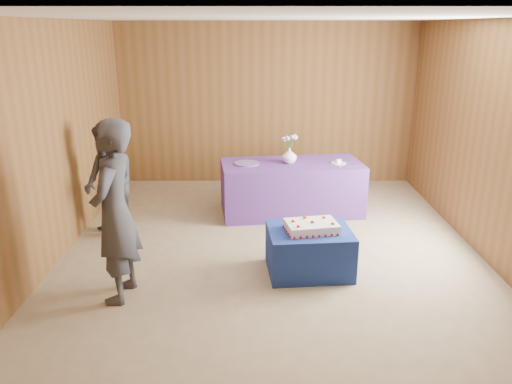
{
  "coord_description": "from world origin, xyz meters",
  "views": [
    {
      "loc": [
        -0.19,
        -5.48,
        2.61
      ],
      "look_at": [
        -0.18,
        0.1,
        0.75
      ],
      "focal_mm": 35.0,
      "sensor_mm": 36.0,
      "label": 1
    }
  ],
  "objects_px": {
    "cake_table": "(309,251)",
    "sheet_cake": "(312,227)",
    "vase": "(289,155)",
    "guest_right": "(109,183)",
    "serving_table": "(291,188)",
    "guest_left": "(115,212)"
  },
  "relations": [
    {
      "from": "cake_table",
      "to": "guest_left",
      "type": "height_order",
      "value": "guest_left"
    },
    {
      "from": "cake_table",
      "to": "sheet_cake",
      "type": "relative_size",
      "value": 1.43
    },
    {
      "from": "vase",
      "to": "guest_right",
      "type": "relative_size",
      "value": 0.15
    },
    {
      "from": "cake_table",
      "to": "guest_right",
      "type": "bearing_deg",
      "value": 153.64
    },
    {
      "from": "cake_table",
      "to": "vase",
      "type": "xyz_separation_m",
      "value": [
        -0.11,
        1.89,
        0.61
      ]
    },
    {
      "from": "serving_table",
      "to": "vase",
      "type": "distance_m",
      "value": 0.49
    },
    {
      "from": "serving_table",
      "to": "guest_right",
      "type": "xyz_separation_m",
      "value": [
        -2.36,
        -0.94,
        0.37
      ]
    },
    {
      "from": "sheet_cake",
      "to": "serving_table",
      "type": "bearing_deg",
      "value": 82.11
    },
    {
      "from": "sheet_cake",
      "to": "cake_table",
      "type": "bearing_deg",
      "value": 116.66
    },
    {
      "from": "vase",
      "to": "guest_left",
      "type": "xyz_separation_m",
      "value": [
        -1.84,
        -2.42,
        0.05
      ]
    },
    {
      "from": "serving_table",
      "to": "guest_left",
      "type": "height_order",
      "value": "guest_left"
    },
    {
      "from": "serving_table",
      "to": "guest_right",
      "type": "relative_size",
      "value": 1.35
    },
    {
      "from": "sheet_cake",
      "to": "guest_left",
      "type": "relative_size",
      "value": 0.35
    },
    {
      "from": "guest_left",
      "to": "guest_right",
      "type": "xyz_separation_m",
      "value": [
        -0.48,
        1.48,
        -0.17
      ]
    },
    {
      "from": "sheet_cake",
      "to": "guest_right",
      "type": "relative_size",
      "value": 0.42
    },
    {
      "from": "cake_table",
      "to": "vase",
      "type": "relative_size",
      "value": 4.08
    },
    {
      "from": "cake_table",
      "to": "sheet_cake",
      "type": "bearing_deg",
      "value": -57.95
    },
    {
      "from": "cake_table",
      "to": "guest_right",
      "type": "height_order",
      "value": "guest_right"
    },
    {
      "from": "vase",
      "to": "guest_left",
      "type": "bearing_deg",
      "value": -127.24
    },
    {
      "from": "cake_table",
      "to": "guest_left",
      "type": "bearing_deg",
      "value": -169.82
    },
    {
      "from": "serving_table",
      "to": "guest_left",
      "type": "distance_m",
      "value": 3.11
    },
    {
      "from": "vase",
      "to": "guest_right",
      "type": "distance_m",
      "value": 2.5
    }
  ]
}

